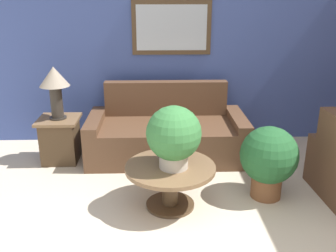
% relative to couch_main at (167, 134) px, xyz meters
% --- Properties ---
extents(wall_back, '(6.68, 0.09, 2.60)m').
position_rel_couch_main_xyz_m(wall_back, '(0.29, 0.63, 1.02)').
color(wall_back, '#42569E').
rests_on(wall_back, ground_plane).
extents(couch_main, '(2.01, 0.96, 0.92)m').
position_rel_couch_main_xyz_m(couch_main, '(0.00, 0.00, 0.00)').
color(couch_main, brown).
rests_on(couch_main, ground_plane).
extents(coffee_table, '(0.89, 0.89, 0.45)m').
position_rel_couch_main_xyz_m(coffee_table, '(-0.00, -1.26, 0.03)').
color(coffee_table, '#4C3823').
rests_on(coffee_table, ground_plane).
extents(side_table, '(0.50, 0.50, 0.57)m').
position_rel_couch_main_xyz_m(side_table, '(-1.35, -0.12, -0.00)').
color(side_table, '#4C3823').
rests_on(side_table, ground_plane).
extents(table_lamp, '(0.36, 0.36, 0.65)m').
position_rel_couch_main_xyz_m(table_lamp, '(-1.35, -0.12, 0.72)').
color(table_lamp, '#2D2823').
rests_on(table_lamp, side_table).
extents(potted_plant_on_table, '(0.52, 0.52, 0.61)m').
position_rel_couch_main_xyz_m(potted_plant_on_table, '(0.03, -1.30, 0.48)').
color(potted_plant_on_table, beige).
rests_on(potted_plant_on_table, coffee_table).
extents(potted_plant_floor, '(0.59, 0.59, 0.77)m').
position_rel_couch_main_xyz_m(potted_plant_floor, '(1.01, -1.11, 0.15)').
color(potted_plant_floor, brown).
rests_on(potted_plant_floor, ground_plane).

